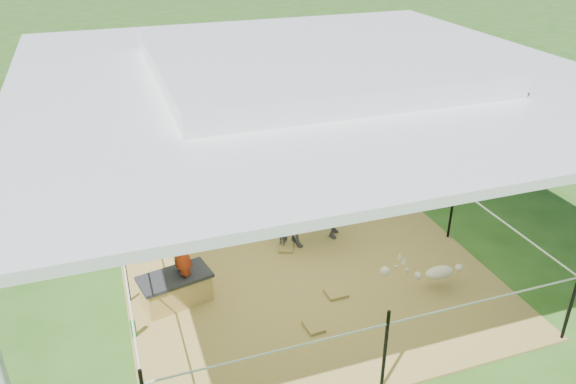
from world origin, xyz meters
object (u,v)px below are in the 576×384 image
object	(u,v)px
straw_bale	(176,290)
picnic_table_far	(359,60)
green_bottle	(133,329)
picnic_table_near	(258,69)
trash_barrel	(376,87)
distant_person	(270,65)
woman	(180,243)
foal	(440,270)
pony	(320,212)

from	to	relation	value
straw_bale	picnic_table_far	distance (m)	11.22
green_bottle	picnic_table_near	size ratio (longest dim) A/B	0.13
straw_bale	trash_barrel	distance (m)	8.21
green_bottle	distant_person	xyz separation A→B (m)	(4.37, 8.82, 0.44)
green_bottle	distant_person	bearing A→B (deg)	63.64
woman	picnic_table_far	distance (m)	11.17
foal	distant_person	bearing A→B (deg)	85.06
pony	picnic_table_far	world-z (taller)	pony
picnic_table_far	distant_person	bearing A→B (deg)	-143.54
trash_barrel	distant_person	size ratio (longest dim) A/B	0.85
picnic_table_far	woman	bearing A→B (deg)	-102.02
pony	distant_person	size ratio (longest dim) A/B	1.02
picnic_table_far	green_bottle	bearing A→B (deg)	-103.26
distant_person	trash_barrel	bearing A→B (deg)	125.04
green_bottle	straw_bale	bearing A→B (deg)	39.29
green_bottle	trash_barrel	size ratio (longest dim) A/B	0.22
foal	straw_bale	bearing A→B (deg)	165.15
straw_bale	foal	distance (m)	3.24
picnic_table_far	pony	bearing A→B (deg)	-94.51
trash_barrel	picnic_table_near	distance (m)	3.58
green_bottle	trash_barrel	xyz separation A→B (m)	(6.22, 6.38, 0.36)
straw_bale	picnic_table_near	size ratio (longest dim) A/B	0.46
pony	trash_barrel	world-z (taller)	pony
woman	picnic_table_far	world-z (taller)	woman
foal	distant_person	world-z (taller)	distant_person
trash_barrel	distant_person	world-z (taller)	distant_person
distant_person	picnic_table_far	bearing A→B (deg)	-169.97
picnic_table_far	distant_person	distance (m)	2.96
picnic_table_near	picnic_table_far	xyz separation A→B (m)	(3.08, 0.14, -0.01)
woman	pony	size ratio (longest dim) A/B	0.79
straw_bale	pony	distance (m)	2.26
woman	picnic_table_near	distance (m)	9.54
straw_bale	foal	bearing A→B (deg)	-14.18
pony	picnic_table_far	size ratio (longest dim) A/B	0.73
trash_barrel	foal	bearing A→B (deg)	-110.68
straw_bale	picnic_table_near	bearing A→B (deg)	67.75
picnic_table_near	distant_person	bearing A→B (deg)	-78.85
green_bottle	foal	distance (m)	3.71
pony	foal	xyz separation A→B (m)	(1.00, -1.47, -0.23)
straw_bale	green_bottle	bearing A→B (deg)	-140.71
trash_barrel	picnic_table_near	xyz separation A→B (m)	(-2.05, 2.93, -0.14)
woman	foal	xyz separation A→B (m)	(3.04, -0.79, -0.55)
woman	picnic_table_near	world-z (taller)	woman
picnic_table_far	distant_person	xyz separation A→B (m)	(-2.88, -0.62, 0.24)
straw_bale	distant_person	world-z (taller)	distant_person
trash_barrel	picnic_table_near	size ratio (longest dim) A/B	0.58
trash_barrel	picnic_table_near	bearing A→B (deg)	125.01
pony	picnic_table_far	distance (m)	9.49
straw_bale	distant_person	distance (m)	9.21
pony	woman	bearing A→B (deg)	99.80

